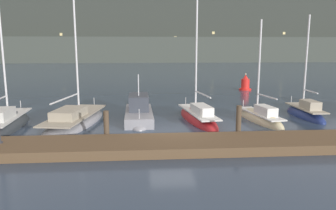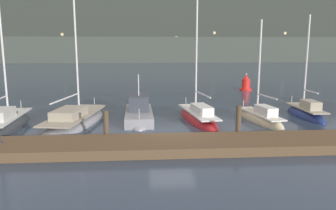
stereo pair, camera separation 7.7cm
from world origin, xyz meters
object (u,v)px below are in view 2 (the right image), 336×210
(sailboat_berth_7, at_px, (260,120))
(sailboat_berth_4, at_px, (75,122))
(motorboat_berth_5, at_px, (139,116))
(sailboat_berth_3, at_px, (6,126))
(sailboat_berth_6, at_px, (198,119))
(channel_buoy, at_px, (246,84))
(sailboat_berth_8, at_px, (306,115))

(sailboat_berth_7, bearing_deg, sailboat_berth_4, 179.14)
(sailboat_berth_4, relative_size, motorboat_berth_5, 1.80)
(sailboat_berth_3, height_order, sailboat_berth_6, sailboat_berth_6)
(sailboat_berth_7, distance_m, channel_buoy, 15.83)
(sailboat_berth_6, bearing_deg, motorboat_berth_5, 172.94)
(sailboat_berth_7, relative_size, channel_buoy, 3.88)
(sailboat_berth_8, bearing_deg, channel_buoy, 89.49)
(motorboat_berth_5, xyz_separation_m, sailboat_berth_6, (3.94, -0.49, -0.15))
(sailboat_berth_6, bearing_deg, channel_buoy, 61.95)
(motorboat_berth_5, distance_m, sailboat_berth_6, 3.97)
(sailboat_berth_6, height_order, channel_buoy, sailboat_berth_6)
(sailboat_berth_4, bearing_deg, sailboat_berth_7, -0.86)
(sailboat_berth_4, distance_m, channel_buoy, 21.96)
(sailboat_berth_8, bearing_deg, sailboat_berth_4, -176.41)
(sailboat_berth_4, distance_m, motorboat_berth_5, 4.14)
(sailboat_berth_4, bearing_deg, sailboat_berth_6, 2.71)
(sailboat_berth_4, distance_m, sailboat_berth_7, 12.06)
(sailboat_berth_4, bearing_deg, channel_buoy, 43.71)
(sailboat_berth_4, xyz_separation_m, motorboat_berth_5, (4.05, 0.87, 0.14))
(sailboat_berth_8, height_order, channel_buoy, sailboat_berth_8)
(sailboat_berth_4, relative_size, channel_buoy, 5.72)
(sailboat_berth_3, distance_m, channel_buoy, 25.48)
(sailboat_berth_4, bearing_deg, sailboat_berth_3, -169.23)
(sailboat_berth_3, height_order, sailboat_berth_4, sailboat_berth_4)
(motorboat_berth_5, xyz_separation_m, sailboat_berth_8, (11.70, 0.12, -0.14))
(sailboat_berth_3, height_order, sailboat_berth_7, sailboat_berth_3)
(sailboat_berth_3, relative_size, sailboat_berth_8, 1.14)
(sailboat_berth_3, distance_m, sailboat_berth_4, 4.08)
(sailboat_berth_4, xyz_separation_m, sailboat_berth_7, (12.05, -0.18, -0.02))
(sailboat_berth_3, relative_size, sailboat_berth_4, 0.81)
(sailboat_berth_4, relative_size, sailboat_berth_8, 1.40)
(channel_buoy, bearing_deg, sailboat_berth_6, -118.05)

